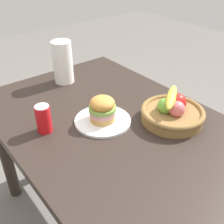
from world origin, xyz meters
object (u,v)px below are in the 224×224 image
Objects in this scene: plate at (103,121)px; soda_can at (44,119)px; paper_towel_roll at (63,62)px; fruit_basket at (172,112)px; sandwich at (102,109)px.

plate is 0.26m from soda_can.
soda_can is 0.53× the size of paper_towel_roll.
fruit_basket is 1.21× the size of paper_towel_roll.
plate is at bearing 66.59° from soda_can.
plate is at bearing -126.21° from fruit_basket.
plate is 2.04× the size of soda_can.
soda_can is (-0.10, -0.24, -0.01)m from sandwich.
plate is at bearing 0.00° from sandwich.
fruit_basket reaches higher than soda_can.
plate is 0.49m from paper_towel_roll.
paper_towel_roll is at bearing 170.93° from sandwich.
paper_towel_roll reaches higher than soda_can.
sandwich reaches higher than plate.
soda_can reaches higher than plate.
soda_can is (-0.10, -0.24, 0.06)m from plate.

